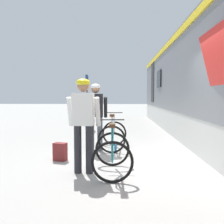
% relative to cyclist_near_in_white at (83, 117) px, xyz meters
% --- Properties ---
extents(ground_plane, '(80.00, 80.00, 0.00)m').
position_rel_cyclist_near_in_white_xyz_m(ground_plane, '(1.13, 0.52, -1.05)').
color(ground_plane, '#A09E99').
extents(cyclist_near_in_white, '(0.63, 0.34, 1.76)m').
position_rel_cyclist_near_in_white_xyz_m(cyclist_near_in_white, '(0.00, 0.00, 0.00)').
color(cyclist_near_in_white, '#232328').
rests_on(cyclist_near_in_white, ground).
extents(cyclist_far_in_dark, '(0.62, 0.32, 1.76)m').
position_rel_cyclist_near_in_white_xyz_m(cyclist_far_in_dark, '(0.04, 1.90, 0.00)').
color(cyclist_far_in_dark, '#4C515B').
rests_on(cyclist_far_in_dark, ground).
extents(bicycle_near_teal, '(0.74, 1.09, 0.99)m').
position_rel_cyclist_near_in_white_xyz_m(bicycle_near_teal, '(0.54, -0.04, -0.65)').
color(bicycle_near_teal, black).
rests_on(bicycle_near_teal, ground).
extents(bicycle_far_silver, '(0.75, 1.10, 0.99)m').
position_rel_cyclist_near_in_white_xyz_m(bicycle_far_silver, '(0.49, 2.13, -0.65)').
color(bicycle_far_silver, black).
rests_on(bicycle_far_silver, ground).
extents(backpack_on_platform, '(0.32, 0.25, 0.40)m').
position_rel_cyclist_near_in_white_xyz_m(backpack_on_platform, '(-0.66, 0.88, -0.85)').
color(backpack_on_platform, maroon).
rests_on(backpack_on_platform, ground).
extents(water_bottle_near_the_bikes, '(0.07, 0.07, 0.20)m').
position_rel_cyclist_near_in_white_xyz_m(water_bottle_near_the_bikes, '(0.56, 1.78, -0.95)').
color(water_bottle_near_the_bikes, '#338CCC').
rests_on(water_bottle_near_the_bikes, ground).
extents(water_bottle_by_the_backpack, '(0.07, 0.07, 0.19)m').
position_rel_cyclist_near_in_white_xyz_m(water_bottle_by_the_backpack, '(-0.68, 1.06, -0.96)').
color(water_bottle_by_the_backpack, red).
rests_on(water_bottle_by_the_backpack, ground).
extents(platform_sign_post, '(0.08, 0.70, 2.40)m').
position_rel_cyclist_near_in_white_xyz_m(platform_sign_post, '(-0.82, 6.60, 0.57)').
color(platform_sign_post, '#595B60').
rests_on(platform_sign_post, ground).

